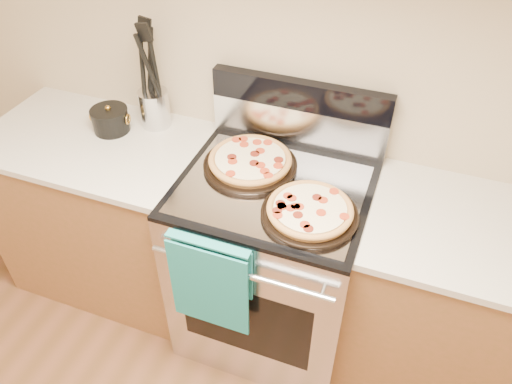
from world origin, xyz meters
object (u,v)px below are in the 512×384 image
(range_body, at_px, (272,264))
(saucepan, at_px, (111,121))
(pepperoni_pizza_back, at_px, (250,162))
(pepperoni_pizza_front, at_px, (310,211))
(utensil_crock, at_px, (155,108))

(range_body, xyz_separation_m, saucepan, (-0.83, 0.12, 0.51))
(pepperoni_pizza_back, height_order, saucepan, saucepan)
(saucepan, bearing_deg, pepperoni_pizza_front, -14.17)
(pepperoni_pizza_back, bearing_deg, utensil_crock, 162.27)
(range_body, xyz_separation_m, pepperoni_pizza_front, (0.18, -0.13, 0.50))
(range_body, bearing_deg, pepperoni_pizza_back, 151.63)
(utensil_crock, bearing_deg, pepperoni_pizza_back, -17.73)
(range_body, height_order, pepperoni_pizza_back, pepperoni_pizza_back)
(pepperoni_pizza_back, xyz_separation_m, utensil_crock, (-0.53, 0.17, 0.04))
(pepperoni_pizza_front, distance_m, utensil_crock, 0.92)
(utensil_crock, bearing_deg, pepperoni_pizza_front, -23.74)
(pepperoni_pizza_front, bearing_deg, range_body, 144.16)
(range_body, bearing_deg, utensil_crock, 160.06)
(saucepan, bearing_deg, pepperoni_pizza_back, -4.47)
(utensil_crock, distance_m, saucepan, 0.21)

